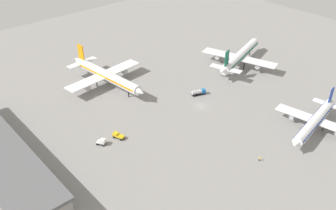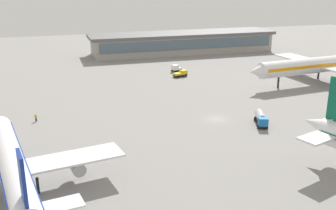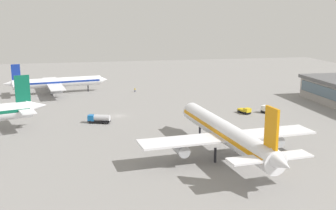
{
  "view_description": "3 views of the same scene",
  "coord_description": "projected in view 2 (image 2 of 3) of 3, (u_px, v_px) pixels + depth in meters",
  "views": [
    {
      "loc": [
        92.31,
        -99.57,
        85.35
      ],
      "look_at": [
        -5.69,
        -13.59,
        3.54
      ],
      "focal_mm": 40.38,
      "sensor_mm": 36.0,
      "label": 1
    },
    {
      "loc": [
        34.37,
        75.53,
        29.81
      ],
      "look_at": [
        11.98,
        2.44,
        5.09
      ],
      "focal_mm": 42.67,
      "sensor_mm": 36.0,
      "label": 2
    },
    {
      "loc": [
        -124.24,
        10.0,
        30.97
      ],
      "look_at": [
        -6.18,
        -14.33,
        4.11
      ],
      "focal_mm": 44.78,
      "sensor_mm": 36.0,
      "label": 3
    }
  ],
  "objects": [
    {
      "name": "ground",
      "position": [
        217.0,
        119.0,
        87.47
      ],
      "size": [
        288.0,
        288.0,
        0.0
      ],
      "primitive_type": "plane",
      "color": "gray"
    },
    {
      "name": "terminal_building",
      "position": [
        183.0,
        42.0,
        162.37
      ],
      "size": [
        75.64,
        16.71,
        8.16
      ],
      "color": "#9E9993",
      "rests_on": "ground"
    },
    {
      "name": "airplane_taxiing",
      "position": [
        322.0,
        65.0,
        115.43
      ],
      "size": [
        49.19,
        39.63,
        14.96
      ],
      "rotation": [
        0.0,
        0.0,
        0.1
      ],
      "color": "white",
      "rests_on": "ground"
    },
    {
      "name": "airplane_distant",
      "position": [
        12.0,
        164.0,
        56.64
      ],
      "size": [
        31.98,
        39.46,
        12.05
      ],
      "rotation": [
        0.0,
        0.0,
        4.88
      ],
      "color": "white",
      "rests_on": "ground"
    },
    {
      "name": "baggage_tug",
      "position": [
        176.0,
        68.0,
        130.31
      ],
      "size": [
        3.74,
        3.46,
        2.3
      ],
      "rotation": [
        0.0,
        0.0,
        0.55
      ],
      "color": "black",
      "rests_on": "ground"
    },
    {
      "name": "fuel_truck",
      "position": [
        261.0,
        118.0,
        83.72
      ],
      "size": [
        3.98,
        6.57,
        2.5
      ],
      "rotation": [
        0.0,
        0.0,
        1.21
      ],
      "color": "black",
      "rests_on": "ground"
    },
    {
      "name": "pushback_tractor",
      "position": [
        181.0,
        73.0,
        124.07
      ],
      "size": [
        4.79,
        3.4,
        1.9
      ],
      "rotation": [
        0.0,
        0.0,
        3.49
      ],
      "color": "black",
      "rests_on": "ground"
    },
    {
      "name": "ground_crew_worker",
      "position": [
        36.0,
        118.0,
        85.78
      ],
      "size": [
        0.58,
        0.41,
        1.67
      ],
      "rotation": [
        0.0,
        0.0,
        1.64
      ],
      "color": "#1E2338",
      "rests_on": "ground"
    }
  ]
}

